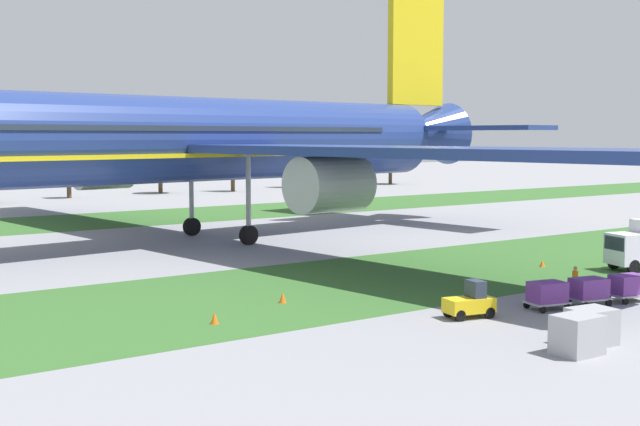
{
  "coord_description": "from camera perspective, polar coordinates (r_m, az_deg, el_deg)",
  "views": [
    {
      "loc": [
        -36.01,
        -19.63,
        9.57
      ],
      "look_at": [
        -1.91,
        28.46,
        4.0
      ],
      "focal_mm": 46.08,
      "sensor_mm": 36.0,
      "label": 1
    }
  ],
  "objects": [
    {
      "name": "distant_tree_line",
      "position": [
        131.04,
        -17.26,
        3.98
      ],
      "size": [
        146.69,
        10.98,
        12.2
      ],
      "color": "#4C3823",
      "rests_on": "ground"
    },
    {
      "name": "cargo_dolly_lead",
      "position": [
        47.09,
        15.51,
        -5.39
      ],
      "size": [
        2.46,
        1.92,
        1.55
      ],
      "rotation": [
        0.0,
        0.0,
        1.36
      ],
      "color": "#A3A3A8",
      "rests_on": "ground"
    },
    {
      "name": "uld_container_0",
      "position": [
        38.05,
        17.44,
        -8.07
      ],
      "size": [
        2.04,
        1.65,
        1.74
      ],
      "primitive_type": "cube",
      "rotation": [
        0.0,
        0.0,
        -0.02
      ],
      "color": "#A3A3A8",
      "rests_on": "ground"
    },
    {
      "name": "cargo_dolly_second",
      "position": [
        48.95,
        18.16,
        -5.06
      ],
      "size": [
        2.46,
        1.92,
        1.55
      ],
      "rotation": [
        0.0,
        0.0,
        1.36
      ],
      "color": "#A3A3A8",
      "rests_on": "ground"
    },
    {
      "name": "baggage_tug",
      "position": [
        44.17,
        10.39,
        -6.13
      ],
      "size": [
        2.81,
        1.81,
        1.97
      ],
      "rotation": [
        0.0,
        0.0,
        1.36
      ],
      "color": "yellow",
      "rests_on": "ground"
    },
    {
      "name": "ground_crew_loader",
      "position": [
        51.89,
        17.3,
        -4.42
      ],
      "size": [
        0.46,
        0.38,
        1.74
      ],
      "rotation": [
        0.0,
        0.0,
        3.8
      ],
      "color": "black",
      "rests_on": "ground"
    },
    {
      "name": "taxiway_marker_2",
      "position": [
        62.38,
        15.18,
        -3.41
      ],
      "size": [
        0.44,
        0.44,
        0.46
      ],
      "primitive_type": "cone",
      "color": "orange",
      "rests_on": "ground"
    },
    {
      "name": "airliner",
      "position": [
        74.17,
        -8.69,
        5.09
      ],
      "size": [
        70.5,
        87.1,
        25.79
      ],
      "rotation": [
        0.0,
        0.0,
        1.69
      ],
      "color": "navy",
      "rests_on": "ground"
    },
    {
      "name": "taxiway_marker_3",
      "position": [
        47.37,
        -2.61,
        -5.88
      ],
      "size": [
        0.44,
        0.44,
        0.62
      ],
      "primitive_type": "cone",
      "color": "orange",
      "rests_on": "ground"
    },
    {
      "name": "cargo_dolly_third",
      "position": [
        50.9,
        20.61,
        -4.74
      ],
      "size": [
        2.46,
        1.92,
        1.55
      ],
      "rotation": [
        0.0,
        0.0,
        1.36
      ],
      "color": "#A3A3A8",
      "rests_on": "ground"
    },
    {
      "name": "grass_strip_near",
      "position": [
        56.19,
        5.17,
        -4.43
      ],
      "size": [
        320.0,
        17.97,
        0.01
      ],
      "primitive_type": "cube",
      "color": "#336028",
      "rests_on": "ground"
    },
    {
      "name": "taxiway_marker_1",
      "position": [
        42.48,
        -7.34,
        -7.25
      ],
      "size": [
        0.44,
        0.44,
        0.61
      ],
      "primitive_type": "cone",
      "color": "orange",
      "rests_on": "ground"
    },
    {
      "name": "grass_strip_far",
      "position": [
        97.4,
        -13.46,
        -0.39
      ],
      "size": [
        320.0,
        17.97,
        0.01
      ],
      "primitive_type": "cube",
      "color": "#336028",
      "rests_on": "ground"
    },
    {
      "name": "taxiway_marker_0",
      "position": [
        69.71,
        19.6,
        -2.53
      ],
      "size": [
        0.44,
        0.44,
        0.66
      ],
      "primitive_type": "cone",
      "color": "orange",
      "rests_on": "ground"
    },
    {
      "name": "uld_container_1",
      "position": [
        39.99,
        18.34,
        -7.49
      ],
      "size": [
        2.18,
        1.83,
        1.68
      ],
      "primitive_type": "cube",
      "rotation": [
        0.0,
        0.0,
        -0.12
      ],
      "color": "#A3A3A8",
      "rests_on": "ground"
    }
  ]
}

